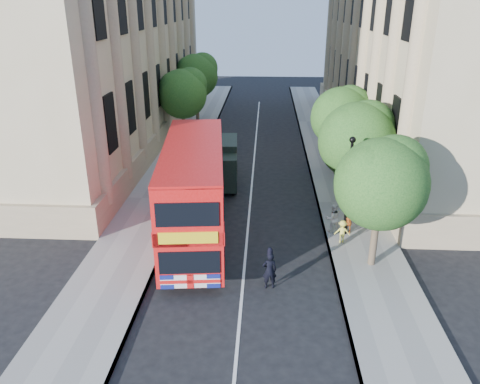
# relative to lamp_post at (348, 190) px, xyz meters

# --- Properties ---
(ground) EXTENTS (120.00, 120.00, 0.00)m
(ground) POSITION_rel_lamp_post_xyz_m (-5.00, -6.00, -2.51)
(ground) COLOR black
(ground) RESTS_ON ground
(pavement_right) EXTENTS (3.50, 80.00, 0.12)m
(pavement_right) POSITION_rel_lamp_post_xyz_m (0.75, 4.00, -2.45)
(pavement_right) COLOR gray
(pavement_right) RESTS_ON ground
(pavement_left) EXTENTS (3.50, 80.00, 0.12)m
(pavement_left) POSITION_rel_lamp_post_xyz_m (-10.75, 4.00, -2.45)
(pavement_left) COLOR gray
(pavement_left) RESTS_ON ground
(building_right) EXTENTS (12.00, 38.00, 18.00)m
(building_right) POSITION_rel_lamp_post_xyz_m (8.80, 18.00, 6.49)
(building_right) COLOR tan
(building_right) RESTS_ON ground
(building_left) EXTENTS (12.00, 38.00, 18.00)m
(building_left) POSITION_rel_lamp_post_xyz_m (-18.80, 18.00, 6.49)
(building_left) COLOR tan
(building_left) RESTS_ON ground
(tree_right_near) EXTENTS (4.00, 4.00, 6.08)m
(tree_right_near) POSITION_rel_lamp_post_xyz_m (0.84, -2.97, 1.74)
(tree_right_near) COLOR #473828
(tree_right_near) RESTS_ON ground
(tree_right_mid) EXTENTS (4.20, 4.20, 6.37)m
(tree_right_mid) POSITION_rel_lamp_post_xyz_m (0.84, 3.03, 1.93)
(tree_right_mid) COLOR #473828
(tree_right_mid) RESTS_ON ground
(tree_right_far) EXTENTS (4.00, 4.00, 6.15)m
(tree_right_far) POSITION_rel_lamp_post_xyz_m (0.84, 9.03, 1.80)
(tree_right_far) COLOR #473828
(tree_right_far) RESTS_ON ground
(tree_left_far) EXTENTS (4.00, 4.00, 6.30)m
(tree_left_far) POSITION_rel_lamp_post_xyz_m (-10.96, 16.03, 1.93)
(tree_left_far) COLOR #473828
(tree_left_far) RESTS_ON ground
(tree_left_back) EXTENTS (4.20, 4.20, 6.65)m
(tree_left_back) POSITION_rel_lamp_post_xyz_m (-10.96, 24.03, 2.20)
(tree_left_back) COLOR #473828
(tree_left_back) RESTS_ON ground
(lamp_post) EXTENTS (0.32, 0.32, 5.16)m
(lamp_post) POSITION_rel_lamp_post_xyz_m (0.00, 0.00, 0.00)
(lamp_post) COLOR black
(lamp_post) RESTS_ON pavement_right
(double_decker_bus) EXTENTS (3.81, 10.69, 4.84)m
(double_decker_bus) POSITION_rel_lamp_post_xyz_m (-7.60, -0.79, 0.16)
(double_decker_bus) COLOR red
(double_decker_bus) RESTS_ON ground
(box_van) EXTENTS (2.30, 5.07, 2.84)m
(box_van) POSITION_rel_lamp_post_xyz_m (-7.00, 6.90, -1.12)
(box_van) COLOR black
(box_van) RESTS_ON ground
(police_constable) EXTENTS (0.66, 0.48, 1.66)m
(police_constable) POSITION_rel_lamp_post_xyz_m (-3.88, -5.00, -1.68)
(police_constable) COLOR black
(police_constable) RESTS_ON ground
(woman_pedestrian) EXTENTS (0.84, 0.70, 1.54)m
(woman_pedestrian) POSITION_rel_lamp_post_xyz_m (-0.60, 0.14, -1.62)
(woman_pedestrian) COLOR silver
(woman_pedestrian) RESTS_ON pavement_right
(child_a) EXTENTS (0.70, 0.32, 1.17)m
(child_a) POSITION_rel_lamp_post_xyz_m (0.22, 0.03, -1.81)
(child_a) COLOR #CB6323
(child_a) RESTS_ON pavement_right
(child_b) EXTENTS (0.78, 0.49, 1.17)m
(child_b) POSITION_rel_lamp_post_xyz_m (-0.27, -0.99, -1.80)
(child_b) COLOR #DED64B
(child_b) RESTS_ON pavement_right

